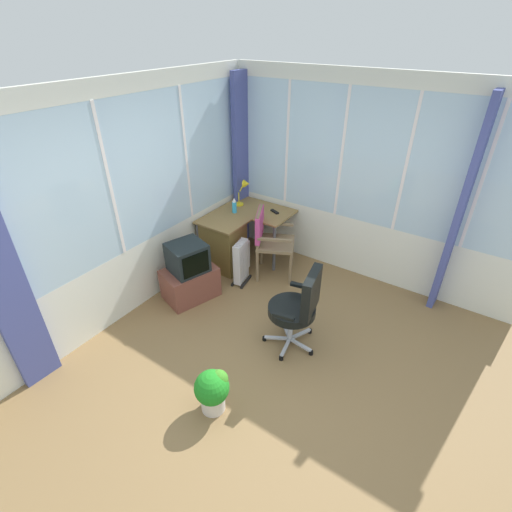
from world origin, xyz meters
name	(u,v)px	position (x,y,z in m)	size (l,w,h in m)	color
ground	(269,380)	(0.00, 0.00, -0.03)	(5.48, 4.89, 0.06)	olive
north_window_panel	(114,212)	(0.00, 1.97, 1.29)	(4.48, 0.07, 2.59)	silver
east_window_panel	(369,185)	(2.27, 0.00, 1.29)	(0.07, 3.89, 2.59)	silver
curtain_corner	(242,164)	(2.14, 1.84, 1.24)	(0.34, 0.07, 2.49)	#475094
curtain_east_far	(461,212)	(2.19, -1.07, 1.24)	(0.34, 0.07, 2.49)	#475094
desk	(226,242)	(1.37, 1.60, 0.39)	(1.13, 1.00, 0.73)	olive
desk_lamp	(245,189)	(1.97, 1.68, 0.96)	(0.22, 0.19, 0.37)	yellow
tv_remote	(275,212)	(1.96, 1.17, 0.74)	(0.04, 0.15, 0.02)	black
spray_bottle	(234,206)	(1.65, 1.64, 0.83)	(0.06, 0.06, 0.22)	#35AEE1
wooden_armchair	(267,234)	(1.53, 1.02, 0.61)	(0.64, 0.65, 0.95)	#7B6547
office_chair	(299,305)	(0.56, 0.00, 0.55)	(0.62, 0.57, 0.96)	#B7B7BF
tv_on_stand	(189,274)	(0.55, 1.53, 0.34)	(0.74, 0.61, 0.77)	brown
space_heater	(242,261)	(1.19, 1.19, 0.31)	(0.37, 0.22, 0.61)	silver
potted_plant	(213,389)	(-0.56, 0.24, 0.25)	(0.31, 0.31, 0.44)	silver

